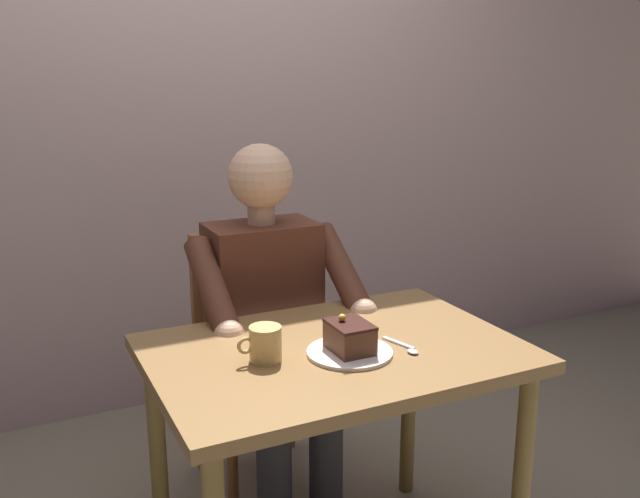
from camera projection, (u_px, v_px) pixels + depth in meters
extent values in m
cube|color=#B89C9A|center=(183.00, 59.00, 2.89)|extent=(6.40, 0.12, 3.00)
cube|color=brown|center=(335.00, 353.00, 1.86)|extent=(0.99, 0.68, 0.04)
cylinder|color=olive|center=(521.00, 483.00, 1.89)|extent=(0.05, 0.05, 0.71)
cylinder|color=olive|center=(409.00, 398.00, 2.38)|extent=(0.05, 0.05, 0.71)
cylinder|color=olive|center=(158.00, 458.00, 2.01)|extent=(0.05, 0.05, 0.71)
cube|color=brown|center=(263.00, 371.00, 2.41)|extent=(0.42, 0.42, 0.04)
cube|color=brown|center=(242.00, 290.00, 2.52)|extent=(0.38, 0.04, 0.45)
cylinder|color=brown|center=(331.00, 439.00, 2.38)|extent=(0.04, 0.04, 0.43)
cylinder|color=brown|center=(232.00, 464.00, 2.23)|extent=(0.04, 0.04, 0.43)
cylinder|color=brown|center=(290.00, 396.00, 2.70)|extent=(0.04, 0.04, 0.43)
cylinder|color=brown|center=(201.00, 416.00, 2.55)|extent=(0.04, 0.04, 0.43)
cube|color=#552B1D|center=(263.00, 298.00, 2.32)|extent=(0.36, 0.22, 0.51)
sphere|color=#DCAA86|center=(260.00, 176.00, 2.22)|extent=(0.21, 0.21, 0.21)
cylinder|color=#DCAA86|center=(261.00, 215.00, 2.25)|extent=(0.09, 0.09, 0.06)
cylinder|color=#552B1D|center=(340.00, 268.00, 2.27)|extent=(0.08, 0.33, 0.26)
sphere|color=#DCAA86|center=(364.00, 312.00, 2.15)|extent=(0.09, 0.09, 0.09)
cylinder|color=#552B1D|center=(211.00, 286.00, 2.08)|extent=(0.08, 0.33, 0.26)
sphere|color=#DCAA86|center=(229.00, 335.00, 1.97)|extent=(0.09, 0.09, 0.09)
cylinder|color=#303036|center=(303.00, 382.00, 2.33)|extent=(0.13, 0.38, 0.14)
cylinder|color=#303036|center=(253.00, 393.00, 2.25)|extent=(0.13, 0.38, 0.14)
cylinder|color=#303036|center=(326.00, 468.00, 2.23)|extent=(0.11, 0.11, 0.41)
cylinder|color=#303036|center=(274.00, 482.00, 2.15)|extent=(0.11, 0.11, 0.41)
cylinder|color=silver|center=(350.00, 352.00, 1.81)|extent=(0.23, 0.23, 0.01)
cube|color=#543222|center=(350.00, 338.00, 1.80)|extent=(0.10, 0.12, 0.07)
cube|color=black|center=(350.00, 324.00, 1.79)|extent=(0.10, 0.13, 0.01)
sphere|color=gold|center=(342.00, 318.00, 1.80)|extent=(0.02, 0.02, 0.02)
cylinder|color=tan|center=(265.00, 344.00, 1.76)|extent=(0.08, 0.08, 0.09)
torus|color=tan|center=(246.00, 345.00, 1.74)|extent=(0.05, 0.01, 0.05)
cylinder|color=black|center=(265.00, 329.00, 1.75)|extent=(0.07, 0.07, 0.01)
cube|color=silver|center=(399.00, 343.00, 1.88)|extent=(0.04, 0.11, 0.01)
ellipsoid|color=silver|center=(413.00, 352.00, 1.81)|extent=(0.03, 0.04, 0.01)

